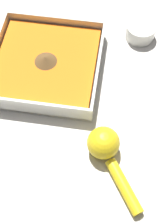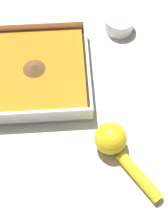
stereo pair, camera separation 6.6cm
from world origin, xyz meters
name	(u,v)px [view 1 (the left image)]	position (x,y,z in m)	size (l,w,h in m)	color
ground_plane	(61,60)	(0.00, 0.00, 0.00)	(4.00, 4.00, 0.00)	beige
square_dish	(47,65)	(-0.03, 0.03, 0.02)	(0.25, 0.25, 0.05)	silver
spice_bowl	(140,31)	(0.10, -0.18, 0.02)	(0.07, 0.07, 0.04)	silver
lemon_squeezer	(107,150)	(-0.23, -0.14, 0.03)	(0.16, 0.12, 0.07)	yellow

